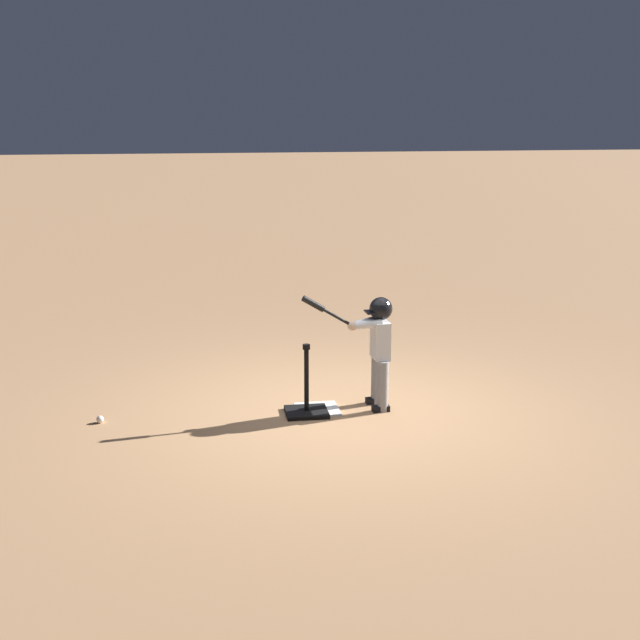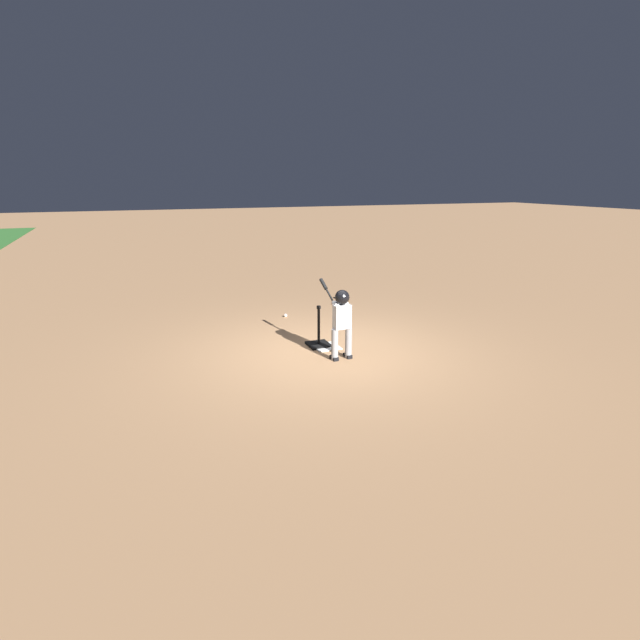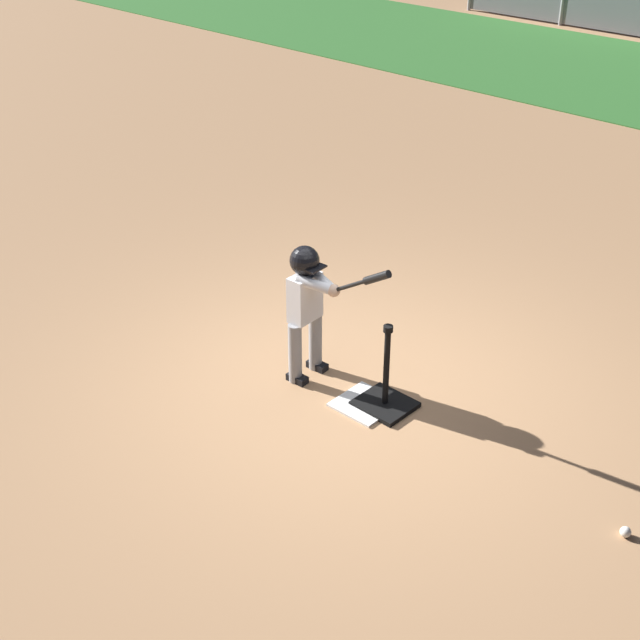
{
  "view_description": "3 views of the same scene",
  "coord_description": "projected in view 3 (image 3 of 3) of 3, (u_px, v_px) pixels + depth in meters",
  "views": [
    {
      "loc": [
        1.46,
        8.56,
        3.16
      ],
      "look_at": [
        0.18,
        -0.36,
        0.91
      ],
      "focal_mm": 50.0,
      "sensor_mm": 36.0,
      "label": 1
    },
    {
      "loc": [
        -7.59,
        3.11,
        2.9
      ],
      "look_at": [
        -0.01,
        0.11,
        0.6
      ],
      "focal_mm": 28.0,
      "sensor_mm": 36.0,
      "label": 2
    },
    {
      "loc": [
        3.99,
        -4.58,
        4.14
      ],
      "look_at": [
        -0.29,
        -0.08,
        0.56
      ],
      "focal_mm": 50.0,
      "sensor_mm": 36.0,
      "label": 3
    }
  ],
  "objects": [
    {
      "name": "ground_plane",
      "position": [
        352.0,
        387.0,
        7.33
      ],
      "size": [
        90.0,
        90.0,
        0.0
      ],
      "primitive_type": "plane",
      "color": "#AD7F56"
    },
    {
      "name": "home_plate",
      "position": [
        365.0,
        404.0,
        7.11
      ],
      "size": [
        0.45,
        0.45,
        0.02
      ],
      "primitive_type": "cube",
      "rotation": [
        0.0,
        0.0,
        0.02
      ],
      "color": "white",
      "rests_on": "ground_plane"
    },
    {
      "name": "batting_tee",
      "position": [
        385.0,
        395.0,
        7.04
      ],
      "size": [
        0.43,
        0.39,
        0.74
      ],
      "color": "black",
      "rests_on": "ground_plane"
    },
    {
      "name": "baseball",
      "position": [
        626.0,
        532.0,
        5.81
      ],
      "size": [
        0.07,
        0.07,
        0.07
      ],
      "primitive_type": "sphere",
      "color": "white",
      "rests_on": "ground_plane"
    },
    {
      "name": "batter_child",
      "position": [
        308.0,
        297.0,
        7.11
      ],
      "size": [
        0.95,
        0.37,
        1.24
      ],
      "color": "gray",
      "rests_on": "ground_plane"
    }
  ]
}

